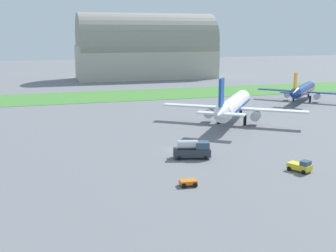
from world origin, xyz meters
name	(u,v)px	position (x,y,z in m)	size (l,w,h in m)	color
ground_plane	(180,150)	(0.00, 0.00, 0.00)	(600.00, 600.00, 0.00)	slate
grass_taxiway_strip	(112,96)	(0.00, 74.92, 0.04)	(360.00, 28.00, 0.08)	#478438
airplane_parked_jet_far	(303,90)	(56.77, 44.50, 3.71)	(23.28, 22.88, 10.30)	navy
airplane_midfield_jet	(233,106)	(19.86, 19.04, 4.49)	(29.94, 30.25, 12.47)	white
pushback_tug_near_gate	(300,166)	(14.11, -17.89, 0.91)	(3.28, 4.02, 1.95)	yellow
fuel_truck_midfield	(192,149)	(0.28, -5.77, 1.58)	(6.89, 3.93, 3.29)	#2D333D
baggage_cart_by_runway	(188,182)	(-5.21, -18.86, 0.57)	(2.50, 1.91, 0.90)	orange
hangar_distant	(147,48)	(26.89, 130.85, 14.55)	(67.05, 25.59, 31.14)	#B2AD9E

